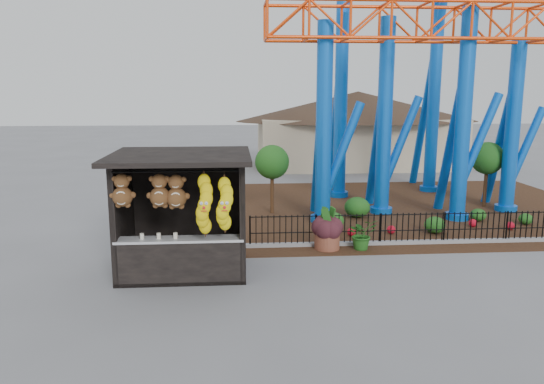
{
  "coord_description": "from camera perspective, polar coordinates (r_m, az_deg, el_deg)",
  "views": [
    {
      "loc": [
        -1.68,
        -12.4,
        4.69
      ],
      "look_at": [
        -0.65,
        1.5,
        2.0
      ],
      "focal_mm": 35.0,
      "sensor_mm": 36.0,
      "label": 1
    }
  ],
  "objects": [
    {
      "name": "picket_fence",
      "position": [
        17.26,
        18.35,
        -3.69
      ],
      "size": [
        12.2,
        0.06,
        1.0
      ],
      "primitive_type": null,
      "color": "black",
      "rests_on": "ground"
    },
    {
      "name": "potted_plant",
      "position": [
        16.04,
        9.66,
        -4.49
      ],
      "size": [
        0.99,
        0.9,
        0.94
      ],
      "primitive_type": "imported",
      "rotation": [
        0.0,
        0.0,
        0.22
      ],
      "color": "#1C601C",
      "rests_on": "ground"
    },
    {
      "name": "terracotta_planter",
      "position": [
        15.97,
        5.94,
        -5.17
      ],
      "size": [
        0.86,
        0.86,
        0.56
      ],
      "primitive_type": "cylinder",
      "rotation": [
        0.0,
        0.0,
        0.16
      ],
      "color": "brown",
      "rests_on": "ground"
    },
    {
      "name": "curb",
      "position": [
        17.05,
        15.45,
        -5.23
      ],
      "size": [
        18.0,
        0.18,
        0.12
      ],
      "primitive_type": "cube",
      "color": "gray",
      "rests_on": "ground"
    },
    {
      "name": "roller_coaster",
      "position": [
        21.79,
        14.47,
        15.21
      ],
      "size": [
        11.0,
        6.37,
        10.82
      ],
      "color": "blue",
      "rests_on": "ground"
    },
    {
      "name": "prize_booth",
      "position": [
        13.71,
        -9.65,
        -2.49
      ],
      "size": [
        3.5,
        3.4,
        3.12
      ],
      "color": "black",
      "rests_on": "ground"
    },
    {
      "name": "planter_foliage",
      "position": [
        15.82,
        5.98,
        -3.09
      ],
      "size": [
        0.7,
        0.7,
        0.64
      ],
      "primitive_type": "ellipsoid",
      "color": "#35151B",
      "rests_on": "terracotta_planter"
    },
    {
      "name": "ground",
      "position": [
        13.36,
        3.29,
        -9.64
      ],
      "size": [
        120.0,
        120.0,
        0.0
      ],
      "primitive_type": "plane",
      "color": "slate",
      "rests_on": "ground"
    },
    {
      "name": "landscaping",
      "position": [
        19.28,
        12.54,
        -2.43
      ],
      "size": [
        7.52,
        3.21,
        0.76
      ],
      "color": "#1D4F17",
      "rests_on": "mulch_bed"
    },
    {
      "name": "pavilion",
      "position": [
        33.34,
        9.18,
        8.0
      ],
      "size": [
        15.0,
        15.0,
        4.8
      ],
      "color": "#BFAD8C",
      "rests_on": "ground"
    },
    {
      "name": "mulch_bed",
      "position": [
        21.69,
        11.05,
        -1.74
      ],
      "size": [
        18.0,
        12.0,
        0.02
      ],
      "primitive_type": "cube",
      "color": "#331E11",
      "rests_on": "ground"
    }
  ]
}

